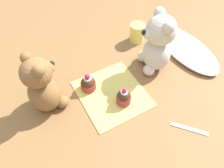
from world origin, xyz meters
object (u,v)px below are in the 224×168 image
cupcake_near_cream_bear (124,97)px  teddy_bear_cream (158,44)px  juice_glass (137,33)px  teddy_bear_tan (43,86)px  cupcake_near_tan_bear (88,83)px  teaspoon (189,129)px

cupcake_near_cream_bear → teddy_bear_cream: bearing=115.7°
teddy_bear_cream → juice_glass: bearing=-173.2°
teddy_bear_cream → teddy_bear_tan: bearing=-77.3°
cupcake_near_tan_bear → juice_glass: (-0.14, 0.29, 0.01)m
juice_glass → cupcake_near_tan_bear: bearing=-64.7°
cupcake_near_tan_bear → teaspoon: size_ratio=0.58×
teaspoon → juice_glass: bearing=-53.2°
teddy_bear_tan → cupcake_near_tan_bear: size_ratio=3.20×
cupcake_near_cream_bear → cupcake_near_tan_bear: size_ratio=1.02×
cupcake_near_tan_bear → teddy_bear_tan: bearing=-92.1°
teaspoon → teddy_bear_tan: bearing=7.3°
cupcake_near_tan_bear → juice_glass: juice_glass is taller
teddy_bear_cream → cupcake_near_tan_bear: 0.28m
teddy_bear_tan → cupcake_near_cream_bear: (0.12, 0.22, -0.07)m
teddy_bear_tan → teaspoon: teddy_bear_tan is taller
teddy_bear_tan → cupcake_near_tan_bear: teddy_bear_tan is taller
teddy_bear_tan → teddy_bear_cream: bearing=-107.1°
teddy_bear_tan → cupcake_near_cream_bear: 0.26m
teddy_bear_tan → cupcake_near_tan_bear: (0.01, 0.14, -0.07)m
cupcake_near_tan_bear → cupcake_near_cream_bear: bearing=34.7°
teddy_bear_tan → juice_glass: (-0.13, 0.44, -0.06)m
teddy_bear_tan → teaspoon: 0.47m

